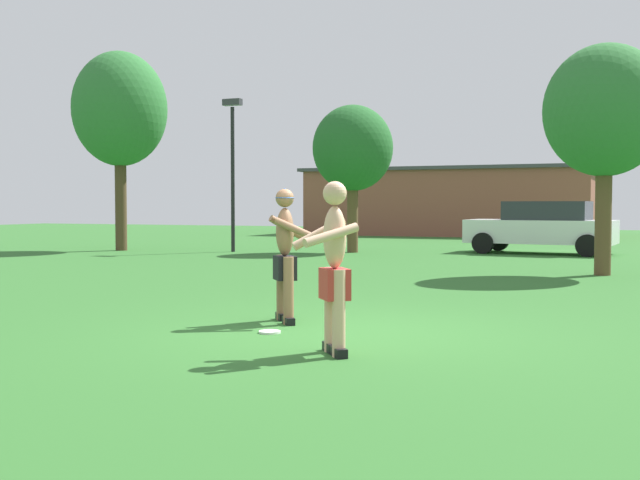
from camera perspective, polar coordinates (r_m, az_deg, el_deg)
ground_plane at (r=9.05m, az=1.32°, el=-6.79°), size 80.00×80.00×0.00m
player_with_cap at (r=9.72m, az=-2.56°, el=-0.67°), size 0.75×0.76×1.69m
player_in_red at (r=7.63m, az=1.03°, el=-1.75°), size 0.73×0.81×1.71m
frisbee at (r=9.01m, az=-3.72°, el=-6.76°), size 0.25×0.25×0.03m
car_white_near_post at (r=24.30m, az=16.03°, el=0.97°), size 4.46×2.37×1.58m
lamp_post at (r=24.49m, az=-6.45°, el=6.16°), size 0.60×0.24×4.77m
outbuilding_behind_lot at (r=39.17m, az=9.77°, el=2.80°), size 13.83×7.19×3.25m
tree_left_field at (r=25.98m, az=-14.52°, el=9.24°), size 3.02×3.02×6.38m
tree_right_field at (r=24.04m, az=2.42°, el=6.70°), size 2.49×2.49×4.55m
tree_behind_players at (r=17.36m, az=20.23°, el=8.84°), size 2.53×2.53×4.82m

